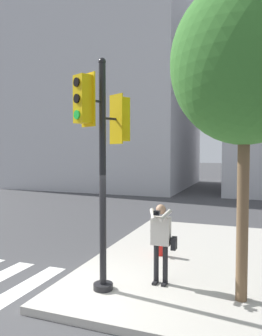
% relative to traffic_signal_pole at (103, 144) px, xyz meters
% --- Properties ---
extents(ground_plane, '(160.00, 160.00, 0.00)m').
position_rel_traffic_signal_pole_xyz_m(ground_plane, '(-0.61, -0.70, -3.13)').
color(ground_plane, '#424244').
extents(sidewalk_corner, '(8.00, 8.00, 0.15)m').
position_rel_traffic_signal_pole_xyz_m(sidewalk_corner, '(2.89, 2.80, -3.05)').
color(sidewalk_corner, '#BCB7AD').
rests_on(sidewalk_corner, ground_plane).
extents(traffic_signal_pole, '(0.82, 1.19, 4.67)m').
position_rel_traffic_signal_pole_xyz_m(traffic_signal_pole, '(0.00, 0.00, 0.00)').
color(traffic_signal_pole, black).
rests_on(traffic_signal_pole, sidewalk_corner).
extents(person_photographer, '(0.58, 0.54, 1.70)m').
position_rel_traffic_signal_pole_xyz_m(person_photographer, '(1.02, 0.71, -1.96)').
color(person_photographer, black).
rests_on(person_photographer, sidewalk_corner).
extents(street_tree, '(2.75, 2.75, 5.96)m').
position_rel_traffic_signal_pole_xyz_m(street_tree, '(2.65, 0.49, 1.46)').
color(street_tree, brown).
rests_on(street_tree, sidewalk_corner).
extents(fire_hydrant, '(0.18, 0.24, 0.70)m').
position_rel_traffic_signal_pole_xyz_m(fire_hydrant, '(0.49, 2.51, -2.63)').
color(fire_hydrant, red).
rests_on(fire_hydrant, sidewalk_corner).
extents(building_left, '(14.16, 12.34, 22.48)m').
position_rel_traffic_signal_pole_xyz_m(building_left, '(-9.14, 20.60, 8.13)').
color(building_left, '#BCBCC1').
rests_on(building_left, ground_plane).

